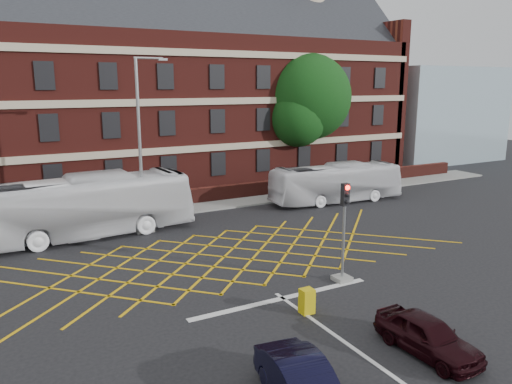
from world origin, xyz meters
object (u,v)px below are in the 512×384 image
bus_left (79,207)px  car_maroon (427,335)px  deciduous_tree (308,103)px  traffic_light_near (343,242)px  bus_right (336,183)px  street_lamp (142,173)px  utility_cabinet (307,301)px

bus_left → car_maroon: 19.28m
deciduous_tree → traffic_light_near: 23.28m
car_maroon → bus_right: bearing=58.9°
traffic_light_near → street_lamp: (-5.35, 11.31, 1.64)m
deciduous_tree → bus_left: bearing=-158.7°
car_maroon → traffic_light_near: traffic_light_near is taller
bus_right → deciduous_tree: 9.76m
bus_left → deciduous_tree: deciduous_tree is taller
bus_left → utility_cabinet: bus_left is taller
bus_right → street_lamp: bearing=97.2°
car_maroon → utility_cabinet: 4.49m
deciduous_tree → traffic_light_near: deciduous_tree is taller
traffic_light_near → car_maroon: bearing=-102.9°
street_lamp → deciduous_tree: bearing=26.5°
utility_cabinet → bus_left: bearing=112.7°
bus_left → street_lamp: (3.44, -0.46, 1.68)m
street_lamp → utility_cabinet: bearing=-80.2°
bus_right → utility_cabinet: 18.18m
bus_right → utility_cabinet: bus_right is taller
bus_left → bus_right: bearing=-92.9°
utility_cabinet → car_maroon: bearing=-67.6°
bus_right → traffic_light_near: (-8.77, -11.92, 0.39)m
car_maroon → deciduous_tree: size_ratio=0.33×
traffic_light_near → utility_cabinet: (-3.08, -1.84, -1.30)m
deciduous_tree → street_lamp: size_ratio=1.12×
bus_left → street_lamp: bearing=-101.0°
car_maroon → traffic_light_near: (1.37, 5.99, 1.15)m
bus_left → traffic_light_near: traffic_light_near is taller
street_lamp → bus_right: bearing=2.5°
bus_right → deciduous_tree: bearing=-14.3°
bus_right → utility_cabinet: bearing=144.0°
bus_left → deciduous_tree: size_ratio=1.14×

